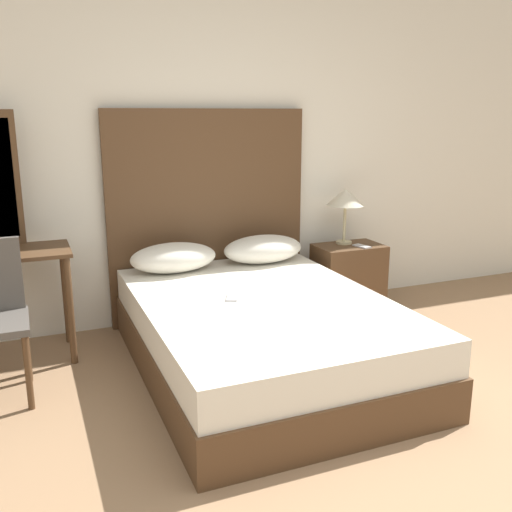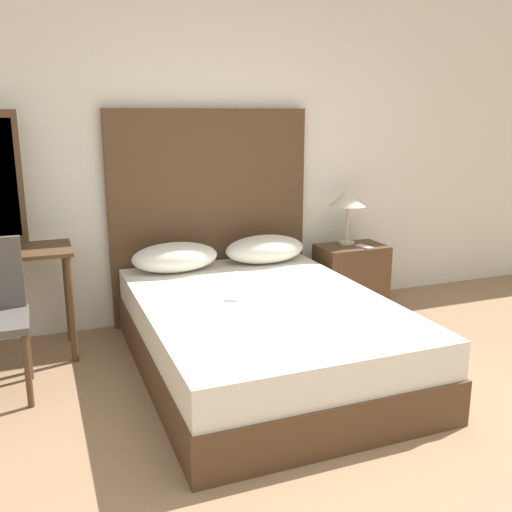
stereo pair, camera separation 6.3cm
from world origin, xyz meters
name	(u,v)px [view 1 (the left image)]	position (x,y,z in m)	size (l,w,h in m)	color
wall_back	(212,145)	(0.00, 2.80, 1.35)	(10.00, 0.06, 2.70)	silver
bed	(262,334)	(-0.06, 1.66, 0.23)	(1.49, 2.08, 0.47)	#4C331E
headboard	(209,216)	(-0.06, 2.73, 0.81)	(1.56, 0.05, 1.62)	#4C331E
pillow_left	(174,258)	(-0.41, 2.48, 0.58)	(0.63, 0.35, 0.21)	silver
pillow_right	(263,249)	(0.29, 2.48, 0.58)	(0.63, 0.35, 0.21)	silver
phone_on_bed	(232,297)	(-0.23, 1.75, 0.47)	(0.13, 0.17, 0.01)	#B7B7BC
nightstand	(348,278)	(1.04, 2.44, 0.27)	(0.54, 0.36, 0.55)	#4C331E
table_lamp	(346,198)	(1.03, 2.51, 0.92)	(0.30, 0.30, 0.45)	tan
phone_on_nightstand	(362,246)	(1.10, 2.35, 0.55)	(0.10, 0.16, 0.01)	#B7B7BC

